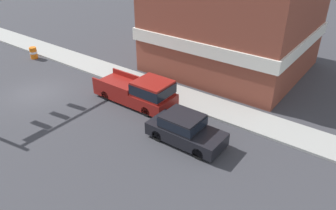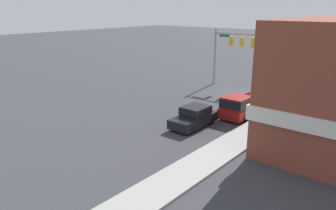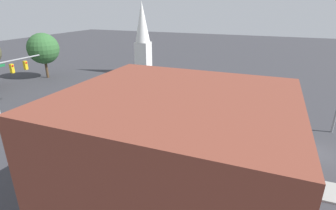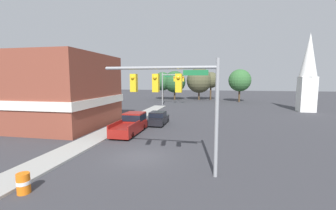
{
  "view_description": "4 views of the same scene",
  "coord_description": "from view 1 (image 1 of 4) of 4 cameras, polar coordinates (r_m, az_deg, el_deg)",
  "views": [
    {
      "loc": [
        10.9,
        19.68,
        10.76
      ],
      "look_at": [
        -0.57,
        11.17,
        2.61
      ],
      "focal_mm": 35.0,
      "sensor_mm": 36.0,
      "label": 1
    },
    {
      "loc": [
        -15.58,
        31.72,
        9.1
      ],
      "look_at": [
        -0.82,
        13.95,
        2.16
      ],
      "focal_mm": 35.0,
      "sensor_mm": 36.0,
      "label": 2
    },
    {
      "loc": [
        -23.94,
        4.54,
        12.4
      ],
      "look_at": [
        -0.5,
        13.94,
        2.78
      ],
      "focal_mm": 28.0,
      "sensor_mm": 36.0,
      "label": 3
    },
    {
      "loc": [
        5.07,
        -14.81,
        5.54
      ],
      "look_at": [
        -0.2,
        11.13,
        2.5
      ],
      "focal_mm": 24.0,
      "sensor_mm": 36.0,
      "label": 4
    }
  ],
  "objects": [
    {
      "name": "sidewalk_curb",
      "position": [
        27.87,
        -12.32,
        6.46
      ],
      "size": [
        2.4,
        60.0,
        0.14
      ],
      "color": "#9E9E99",
      "rests_on": "ground"
    },
    {
      "name": "ground_plane",
      "position": [
        24.94,
        -21.93,
        1.85
      ],
      "size": [
        200.0,
        200.0,
        0.0
      ],
      "primitive_type": "plane",
      "color": "#38383D"
    },
    {
      "name": "pickup_truck_parked",
      "position": [
        21.39,
        -4.69,
        2.34
      ],
      "size": [
        2.07,
        5.76,
        1.96
      ],
      "color": "black",
      "rests_on": "ground"
    },
    {
      "name": "construction_barrel",
      "position": [
        31.38,
        -22.38,
        8.4
      ],
      "size": [
        0.62,
        0.62,
        1.01
      ],
      "color": "orange",
      "rests_on": "ground"
    },
    {
      "name": "corner_brick_building",
      "position": [
        26.8,
        11.34,
        14.73
      ],
      "size": [
        10.66,
        11.58,
        8.4
      ],
      "color": "brown",
      "rests_on": "ground"
    },
    {
      "name": "car_lead",
      "position": [
        17.86,
        2.9,
        -4.1
      ],
      "size": [
        1.9,
        4.29,
        1.61
      ],
      "color": "black",
      "rests_on": "ground"
    }
  ]
}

